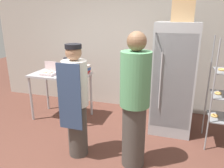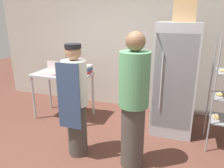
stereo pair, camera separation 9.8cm
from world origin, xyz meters
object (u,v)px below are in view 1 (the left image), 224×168
refrigerator (173,79)px  binder_stack (81,69)px  person_customer (135,102)px  person_baker (76,101)px  cardboard_storage_box (183,11)px  donut_box (48,73)px  blender_pitcher (67,66)px

refrigerator → binder_stack: (-1.68, -0.00, 0.04)m
person_customer → refrigerator: bearing=69.8°
person_baker → person_customer: 0.81m
cardboard_storage_box → person_customer: cardboard_storage_box is taller
binder_stack → person_baker: (0.45, -1.17, -0.13)m
donut_box → cardboard_storage_box: cardboard_storage_box is taller
binder_stack → person_baker: person_baker is taller
binder_stack → person_baker: 1.26m
refrigerator → person_customer: bearing=-110.2°
blender_pitcher → person_customer: bearing=-36.4°
blender_pitcher → person_baker: (0.74, -1.16, -0.19)m
cardboard_storage_box → person_baker: cardboard_storage_box is taller
blender_pitcher → person_customer: size_ratio=0.16×
cardboard_storage_box → person_customer: 1.68m
blender_pitcher → person_baker: 1.39m
blender_pitcher → person_baker: person_baker is taller
refrigerator → cardboard_storage_box: 1.07m
person_baker → person_customer: person_customer is taller
cardboard_storage_box → blender_pitcher: bearing=-178.7°
blender_pitcher → cardboard_storage_box: bearing=1.3°
refrigerator → binder_stack: size_ratio=6.19×
person_baker → binder_stack: bearing=111.0°
refrigerator → blender_pitcher: refrigerator is taller
refrigerator → person_baker: size_ratio=1.15×
person_baker → person_customer: (0.80, 0.02, 0.07)m
donut_box → person_baker: (0.96, -0.86, -0.10)m
binder_stack → cardboard_storage_box: size_ratio=0.87×
blender_pitcher → binder_stack: blender_pitcher is taller
blender_pitcher → person_customer: 1.92m
donut_box → cardboard_storage_box: 2.51m
binder_stack → person_baker: size_ratio=0.19×
refrigerator → cardboard_storage_box: size_ratio=5.41×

